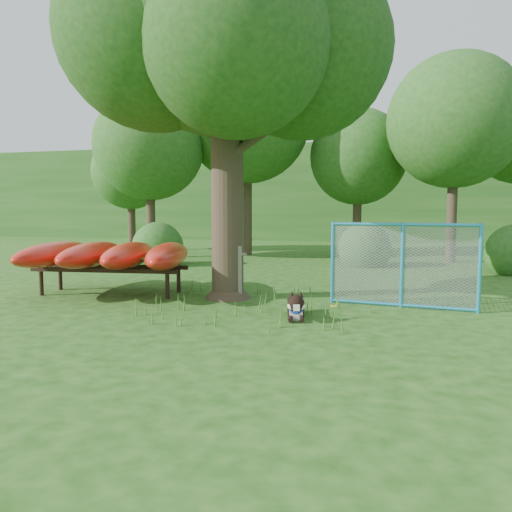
% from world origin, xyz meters
% --- Properties ---
extents(ground, '(80.00, 80.00, 0.00)m').
position_xyz_m(ground, '(0.00, 0.00, 0.00)').
color(ground, '#19450D').
rests_on(ground, ground).
extents(oak_tree, '(6.83, 5.96, 8.59)m').
position_xyz_m(oak_tree, '(-0.66, 1.87, 5.73)').
color(oak_tree, '#33271C').
rests_on(oak_tree, ground).
extents(wooden_post, '(0.31, 0.16, 1.16)m').
position_xyz_m(wooden_post, '(-0.30, 1.71, 0.61)').
color(wooden_post, '#6E6352').
rests_on(wooden_post, ground).
extents(kayak_rack, '(4.25, 3.78, 1.18)m').
position_xyz_m(kayak_rack, '(-3.35, 1.66, 0.90)').
color(kayak_rack, black).
rests_on(kayak_rack, ground).
extents(husky_dog, '(0.48, 1.23, 0.55)m').
position_xyz_m(husky_dog, '(1.19, 0.23, 0.19)').
color(husky_dog, black).
rests_on(husky_dog, ground).
extents(fence_section, '(2.84, 0.49, 2.79)m').
position_xyz_m(fence_section, '(3.03, 1.71, 0.84)').
color(fence_section, '#2A96C7').
rests_on(fence_section, ground).
extents(wildflower_clump, '(0.12, 0.12, 0.26)m').
position_xyz_m(wildflower_clump, '(1.84, 0.30, 0.21)').
color(wildflower_clump, '#487D29').
rests_on(wildflower_clump, ground).
extents(bg_tree_a, '(4.40, 4.40, 6.70)m').
position_xyz_m(bg_tree_a, '(-6.50, 10.00, 4.48)').
color(bg_tree_a, '#33271C').
rests_on(bg_tree_a, ground).
extents(bg_tree_b, '(5.20, 5.20, 8.22)m').
position_xyz_m(bg_tree_b, '(-3.00, 12.00, 5.61)').
color(bg_tree_b, '#33271C').
rests_on(bg_tree_b, ground).
extents(bg_tree_c, '(4.00, 4.00, 6.12)m').
position_xyz_m(bg_tree_c, '(1.50, 13.00, 4.11)').
color(bg_tree_c, '#33271C').
rests_on(bg_tree_c, ground).
extents(bg_tree_d, '(4.80, 4.80, 7.50)m').
position_xyz_m(bg_tree_d, '(5.00, 11.00, 5.08)').
color(bg_tree_d, '#33271C').
rests_on(bg_tree_d, ground).
extents(bg_tree_f, '(3.60, 3.60, 5.55)m').
position_xyz_m(bg_tree_f, '(-9.00, 13.00, 3.73)').
color(bg_tree_f, '#33271C').
rests_on(bg_tree_f, ground).
extents(shrub_left, '(1.80, 1.80, 1.80)m').
position_xyz_m(shrub_left, '(-5.00, 7.50, 0.00)').
color(shrub_left, '#21511A').
rests_on(shrub_left, ground).
extents(shrub_mid, '(1.80, 1.80, 1.80)m').
position_xyz_m(shrub_mid, '(2.00, 9.00, 0.00)').
color(shrub_mid, '#21511A').
rests_on(shrub_mid, ground).
extents(wooded_hillside, '(80.00, 12.00, 6.00)m').
position_xyz_m(wooded_hillside, '(0.00, 28.00, 3.00)').
color(wooded_hillside, '#21511A').
rests_on(wooded_hillside, ground).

